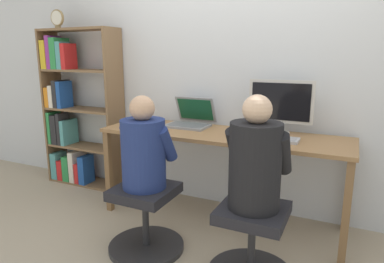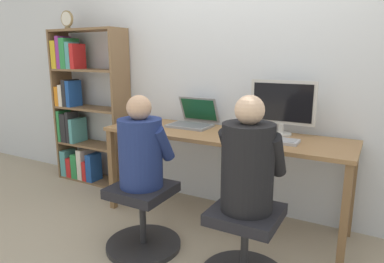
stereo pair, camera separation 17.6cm
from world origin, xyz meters
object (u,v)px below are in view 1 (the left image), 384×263
object	(u,v)px
laptop	(190,120)
person_at_monitor	(255,160)
bookshelf	(72,114)
desk_clock	(57,18)
person_at_laptop	(144,149)
keyboard	(268,138)
office_chair_right	(146,219)
desktop_monitor	(280,105)
office_chair_left	(252,243)

from	to	relation	value
laptop	person_at_monitor	xyz separation A→B (m)	(0.82, -0.80, -0.04)
person_at_monitor	bookshelf	xyz separation A→B (m)	(-2.24, 0.81, -0.01)
person_at_monitor	desk_clock	bearing A→B (deg)	161.75
person_at_monitor	person_at_laptop	xyz separation A→B (m)	(-0.79, -0.01, -0.02)
keyboard	person_at_laptop	xyz separation A→B (m)	(-0.72, -0.60, -0.02)
person_at_laptop	bookshelf	xyz separation A→B (m)	(-1.45, 0.82, 0.01)
keyboard	desk_clock	size ratio (longest dim) A/B	2.50
person_at_laptop	laptop	bearing A→B (deg)	92.36
bookshelf	office_chair_right	bearing A→B (deg)	-29.55
laptop	desk_clock	bearing A→B (deg)	-178.03
desk_clock	laptop	bearing A→B (deg)	1.97
person_at_laptop	person_at_monitor	bearing A→B (deg)	0.39
bookshelf	laptop	bearing A→B (deg)	-0.41
desktop_monitor	person_at_laptop	bearing A→B (deg)	-132.16
desktop_monitor	bookshelf	distance (m)	2.22
desktop_monitor	keyboard	size ratio (longest dim) A/B	1.13
desktop_monitor	person_at_monitor	bearing A→B (deg)	-88.01
keyboard	desk_clock	bearing A→B (deg)	175.87
desktop_monitor	office_chair_left	distance (m)	1.13
desktop_monitor	person_at_monitor	world-z (taller)	desktop_monitor
office_chair_right	bookshelf	world-z (taller)	bookshelf
desk_clock	bookshelf	bearing A→B (deg)	55.13
person_at_monitor	bookshelf	world-z (taller)	bookshelf
office_chair_right	person_at_laptop	xyz separation A→B (m)	(-0.00, 0.01, 0.52)
desktop_monitor	laptop	xyz separation A→B (m)	(-0.79, -0.03, -0.18)
person_at_monitor	office_chair_left	bearing A→B (deg)	-90.00
person_at_laptop	office_chair_right	bearing A→B (deg)	-90.00
laptop	bookshelf	size ratio (longest dim) A/B	0.23
keyboard	person_at_monitor	world-z (taller)	person_at_monitor
keyboard	office_chair_left	bearing A→B (deg)	-83.88
office_chair_right	desk_clock	xyz separation A→B (m)	(-1.49, 0.76, 1.52)
keyboard	desk_clock	distance (m)	2.42
desktop_monitor	office_chair_right	world-z (taller)	desktop_monitor
person_at_laptop	bookshelf	world-z (taller)	bookshelf
keyboard	office_chair_right	distance (m)	1.09
office_chair_right	keyboard	bearing A→B (deg)	39.83
desktop_monitor	desk_clock	bearing A→B (deg)	-177.99
desktop_monitor	laptop	size ratio (longest dim) A/B	1.36
desktop_monitor	office_chair_left	bearing A→B (deg)	-88.02
desktop_monitor	person_at_laptop	size ratio (longest dim) A/B	0.79
keyboard	desk_clock	world-z (taller)	desk_clock
office_chair_right	desk_clock	distance (m)	2.26
laptop	person_at_laptop	distance (m)	0.81
office_chair_right	bookshelf	bearing A→B (deg)	150.45
person_at_laptop	desk_clock	bearing A→B (deg)	153.12
person_at_laptop	desktop_monitor	bearing A→B (deg)	47.84
office_chair_right	person_at_laptop	bearing A→B (deg)	90.00
bookshelf	desk_clock	bearing A→B (deg)	-124.87
office_chair_right	office_chair_left	bearing A→B (deg)	0.36
person_at_monitor	desk_clock	size ratio (longest dim) A/B	3.82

